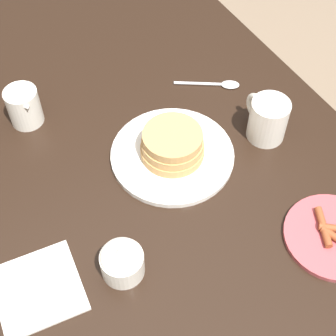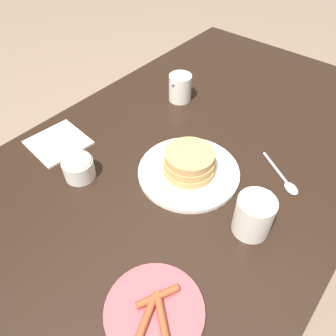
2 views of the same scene
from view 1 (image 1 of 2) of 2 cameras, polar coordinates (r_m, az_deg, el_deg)
ground_plane at (r=1.72m, az=-1.30°, el=-14.52°), size 8.00×8.00×0.00m
dining_table at (r=1.16m, az=-1.87°, el=-2.28°), size 1.53×0.84×0.75m
pancake_plate at (r=1.05m, az=0.49°, el=2.10°), size 0.25×0.25×0.07m
side_plate_bacon at (r=1.00m, az=17.83°, el=-7.17°), size 0.18×0.18×0.02m
coffee_mug at (r=1.09m, az=10.94°, el=5.40°), size 0.11×0.08×0.09m
creamer_pitcher at (r=1.14m, az=-15.69°, el=6.64°), size 0.11×0.07×0.09m
sugar_bowl at (r=0.90m, az=-5.11°, el=-10.25°), size 0.08×0.08×0.08m
napkin at (r=0.94m, az=-14.18°, el=-12.87°), size 0.16×0.16×0.01m
spoon at (r=1.21m, az=5.63°, el=9.22°), size 0.10×0.14×0.01m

